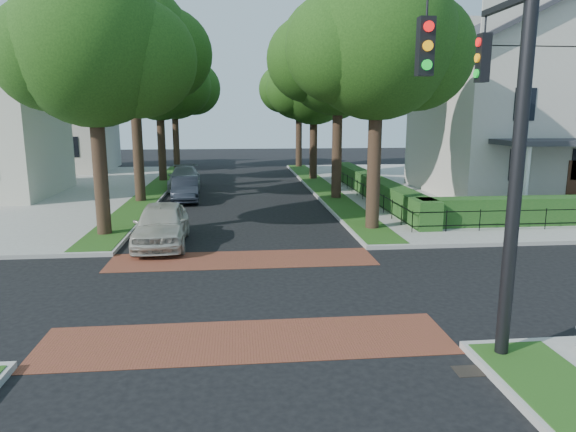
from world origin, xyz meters
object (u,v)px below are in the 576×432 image
object	(u,v)px
parked_car_front	(162,224)
traffic_signal	(505,124)
parked_car_middle	(185,189)
parked_car_rear	(185,178)

from	to	relation	value
parked_car_front	traffic_signal	bearing A→B (deg)	-53.49
parked_car_middle	traffic_signal	bearing A→B (deg)	-72.67
parked_car_front	parked_car_middle	size ratio (longest dim) A/B	1.12
parked_car_middle	parked_car_rear	bearing A→B (deg)	91.60
parked_car_front	parked_car_rear	world-z (taller)	parked_car_front
parked_car_front	parked_car_rear	distance (m)	14.82
traffic_signal	parked_car_rear	size ratio (longest dim) A/B	1.60
parked_car_front	parked_car_rear	size ratio (longest dim) A/B	0.95
traffic_signal	parked_car_rear	distance (m)	26.48
parked_car_front	parked_car_middle	distance (m)	10.04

